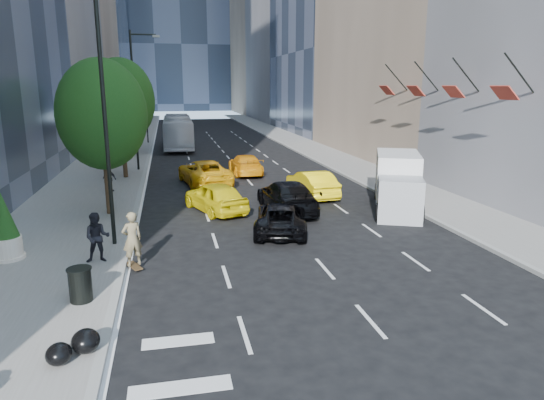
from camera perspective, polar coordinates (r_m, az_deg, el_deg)
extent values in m
plane|color=black|center=(17.14, 3.01, -8.31)|extent=(160.00, 160.00, 0.00)
cube|color=slate|center=(46.05, -18.01, 4.89)|extent=(6.00, 120.00, 0.15)
cube|color=slate|center=(47.94, 5.28, 5.80)|extent=(4.00, 120.00, 0.15)
cube|color=#7E6A57|center=(117.85, 1.00, 22.45)|extent=(20.00, 24.00, 50.00)
cylinder|color=black|center=(19.54, -19.07, 9.19)|extent=(0.16, 0.16, 10.00)
cylinder|color=black|center=(37.46, -15.90, 11.05)|extent=(0.16, 0.16, 10.00)
cylinder|color=black|center=(37.56, -14.93, 18.31)|extent=(1.80, 0.12, 0.12)
cube|color=#99998C|center=(37.53, -13.48, 18.24)|extent=(0.50, 0.22, 0.15)
cylinder|color=black|center=(24.98, -18.77, 2.03)|extent=(0.30, 0.30, 3.15)
ellipsoid|color=#0E330F|center=(24.59, -19.35, 9.48)|extent=(4.20, 4.20, 5.25)
cylinder|color=black|center=(34.79, -17.00, 5.36)|extent=(0.30, 0.30, 3.38)
ellipsoid|color=#0E330F|center=(34.51, -17.40, 11.09)|extent=(4.50, 4.50, 5.62)
cylinder|color=black|center=(47.69, -15.75, 7.18)|extent=(0.30, 0.30, 2.93)
ellipsoid|color=#0E330F|center=(47.49, -15.98, 10.80)|extent=(3.90, 3.90, 4.88)
cylinder|color=black|center=(55.53, -14.52, 9.23)|extent=(0.14, 0.14, 5.20)
imported|color=black|center=(55.45, -14.61, 10.88)|extent=(2.48, 0.53, 1.00)
cylinder|color=black|center=(24.72, 27.08, 13.16)|extent=(1.75, 0.08, 1.75)
cube|color=#9D3124|center=(24.32, 25.65, 11.31)|extent=(0.64, 1.30, 0.64)
cylinder|color=black|center=(27.96, 21.85, 13.50)|extent=(1.75, 0.08, 1.75)
cube|color=#9D3124|center=(27.61, 20.55, 11.85)|extent=(0.64, 1.30, 0.64)
cylinder|color=black|center=(31.38, 17.73, 13.70)|extent=(1.75, 0.08, 1.75)
cube|color=#9D3124|center=(31.07, 16.55, 12.21)|extent=(0.64, 1.30, 0.64)
cylinder|color=black|center=(34.92, 14.42, 13.80)|extent=(1.75, 0.08, 1.75)
cube|color=#9D3124|center=(34.64, 13.35, 12.46)|extent=(0.64, 1.30, 0.64)
imported|color=#716546|center=(17.64, -16.11, -4.83)|extent=(0.84, 0.71, 1.95)
imported|color=black|center=(21.32, 1.09, -2.06)|extent=(3.29, 5.11, 1.31)
imported|color=black|center=(24.69, 1.76, 0.43)|extent=(2.35, 5.58, 1.61)
imported|color=yellow|center=(24.86, -6.70, 0.38)|extent=(3.32, 4.95, 1.56)
imported|color=yellow|center=(28.18, 4.71, 1.93)|extent=(2.07, 4.79, 1.54)
imported|color=#E5A20C|center=(31.97, -7.97, 3.26)|extent=(3.51, 6.09, 1.60)
imported|color=orange|center=(35.29, -3.13, 4.19)|extent=(2.04, 4.99, 1.45)
imported|color=silver|center=(51.39, -11.02, 7.90)|extent=(2.93, 12.02, 3.34)
cube|color=silver|center=(26.62, 14.51, 2.81)|extent=(3.58, 4.61, 2.41)
cube|color=gray|center=(23.78, 14.82, 0.03)|extent=(2.59, 2.44, 2.05)
cylinder|color=black|center=(23.52, 12.51, -1.44)|extent=(0.64, 0.94, 0.89)
cylinder|color=black|center=(23.66, 17.05, -1.64)|extent=(0.64, 0.94, 0.89)
cylinder|color=black|center=(28.21, 12.32, 1.01)|extent=(0.64, 0.94, 0.89)
cylinder|color=black|center=(28.32, 16.11, 0.84)|extent=(0.64, 0.94, 0.89)
imported|color=black|center=(18.33, -19.87, -4.17)|extent=(0.89, 0.70, 1.81)
imported|color=black|center=(30.32, -18.58, 2.40)|extent=(0.97, 0.81, 1.55)
cylinder|color=black|center=(15.39, -21.61, -9.31)|extent=(0.65, 0.65, 0.97)
cylinder|color=beige|center=(20.14, -28.69, -4.95)|extent=(1.04, 1.04, 0.83)
cone|color=#0E330F|center=(19.81, -29.09, -1.51)|extent=(0.94, 0.94, 1.67)
ellipsoid|color=black|center=(12.70, -21.08, -15.22)|extent=(0.66, 0.73, 0.56)
ellipsoid|color=black|center=(12.46, -23.80, -16.26)|extent=(0.58, 0.64, 0.49)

